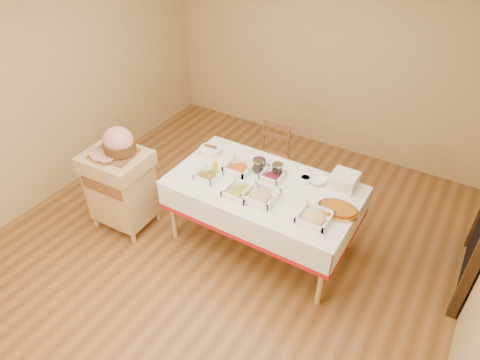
% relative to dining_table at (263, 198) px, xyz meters
% --- Properties ---
extents(room_shell, '(5.00, 5.00, 5.00)m').
position_rel_dining_table_xyz_m(room_shell, '(-0.30, -0.30, 0.70)').
color(room_shell, brown).
rests_on(room_shell, ground).
extents(dining_table, '(1.82, 1.02, 0.76)m').
position_rel_dining_table_xyz_m(dining_table, '(0.00, 0.00, 0.00)').
color(dining_table, tan).
rests_on(dining_table, ground).
extents(butcher_cart, '(0.65, 0.55, 0.90)m').
position_rel_dining_table_xyz_m(butcher_cart, '(-1.43, -0.51, -0.09)').
color(butcher_cart, tan).
rests_on(butcher_cart, ground).
extents(dining_chair, '(0.39, 0.38, 0.84)m').
position_rel_dining_table_xyz_m(dining_chair, '(-0.39, 0.90, -0.16)').
color(dining_chair, brown).
rests_on(dining_chair, ground).
extents(ham_on_board, '(0.45, 0.43, 0.30)m').
position_rel_dining_table_xyz_m(ham_on_board, '(-1.38, -0.47, 0.43)').
color(ham_on_board, brown).
rests_on(ham_on_board, butcher_cart).
extents(serving_dish_a, '(0.22, 0.21, 0.09)m').
position_rel_dining_table_xyz_m(serving_dish_a, '(-0.51, -0.19, 0.19)').
color(serving_dish_a, white).
rests_on(serving_dish_a, dining_table).
extents(serving_dish_b, '(0.26, 0.26, 0.11)m').
position_rel_dining_table_xyz_m(serving_dish_b, '(-0.11, -0.25, 0.20)').
color(serving_dish_b, white).
rests_on(serving_dish_b, dining_table).
extents(serving_dish_c, '(0.28, 0.28, 0.11)m').
position_rel_dining_table_xyz_m(serving_dish_c, '(0.08, -0.20, 0.20)').
color(serving_dish_c, white).
rests_on(serving_dish_c, dining_table).
extents(serving_dish_d, '(0.26, 0.26, 0.10)m').
position_rel_dining_table_xyz_m(serving_dish_d, '(0.62, -0.22, 0.19)').
color(serving_dish_d, white).
rests_on(serving_dish_d, dining_table).
extents(serving_dish_e, '(0.26, 0.25, 0.12)m').
position_rel_dining_table_xyz_m(serving_dish_e, '(-0.32, 0.06, 0.20)').
color(serving_dish_e, white).
rests_on(serving_dish_e, dining_table).
extents(serving_dish_f, '(0.21, 0.20, 0.10)m').
position_rel_dining_table_xyz_m(serving_dish_f, '(0.02, 0.13, 0.19)').
color(serving_dish_f, white).
rests_on(serving_dish_f, dining_table).
extents(small_bowl_left, '(0.12, 0.12, 0.05)m').
position_rel_dining_table_xyz_m(small_bowl_left, '(-0.73, 0.24, 0.19)').
color(small_bowl_left, white).
rests_on(small_bowl_left, dining_table).
extents(small_bowl_mid, '(0.13, 0.13, 0.06)m').
position_rel_dining_table_xyz_m(small_bowl_mid, '(-0.21, 0.28, 0.19)').
color(small_bowl_mid, navy).
rests_on(small_bowl_mid, dining_table).
extents(small_bowl_right, '(0.11, 0.11, 0.05)m').
position_rel_dining_table_xyz_m(small_bowl_right, '(0.32, 0.25, 0.19)').
color(small_bowl_right, white).
rests_on(small_bowl_right, dining_table).
extents(bowl_white_imported, '(0.20, 0.20, 0.04)m').
position_rel_dining_table_xyz_m(bowl_white_imported, '(-0.07, 0.36, 0.18)').
color(bowl_white_imported, white).
rests_on(bowl_white_imported, dining_table).
extents(bowl_small_imported, '(0.19, 0.19, 0.05)m').
position_rel_dining_table_xyz_m(bowl_small_imported, '(0.43, 0.30, 0.19)').
color(bowl_small_imported, white).
rests_on(bowl_small_imported, dining_table).
extents(preserve_jar_left, '(0.10, 0.10, 0.13)m').
position_rel_dining_table_xyz_m(preserve_jar_left, '(-0.15, 0.16, 0.22)').
color(preserve_jar_left, silver).
rests_on(preserve_jar_left, dining_table).
extents(preserve_jar_right, '(0.11, 0.11, 0.14)m').
position_rel_dining_table_xyz_m(preserve_jar_right, '(0.04, 0.20, 0.22)').
color(preserve_jar_right, silver).
rests_on(preserve_jar_right, dining_table).
extents(mustard_bottle, '(0.05, 0.05, 0.16)m').
position_rel_dining_table_xyz_m(mustard_bottle, '(-0.50, -0.09, 0.23)').
color(mustard_bottle, gold).
rests_on(mustard_bottle, dining_table).
extents(bread_basket, '(0.23, 0.23, 0.10)m').
position_rel_dining_table_xyz_m(bread_basket, '(-0.73, 0.18, 0.20)').
color(bread_basket, white).
rests_on(bread_basket, dining_table).
extents(plate_stack, '(0.24, 0.24, 0.13)m').
position_rel_dining_table_xyz_m(plate_stack, '(0.66, 0.38, 0.23)').
color(plate_stack, white).
rests_on(plate_stack, dining_table).
extents(brass_platter, '(0.37, 0.27, 0.05)m').
position_rel_dining_table_xyz_m(brass_platter, '(0.75, 0.00, 0.18)').
color(brass_platter, gold).
rests_on(brass_platter, dining_table).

